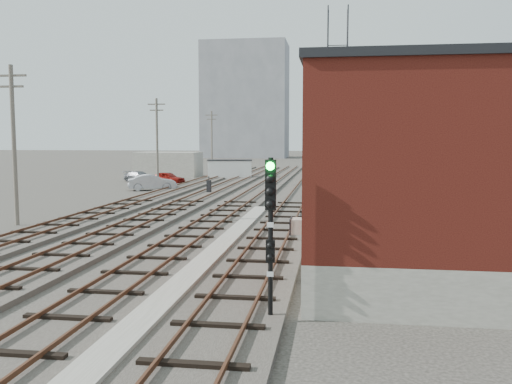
% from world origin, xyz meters
% --- Properties ---
extents(ground, '(320.00, 320.00, 0.00)m').
position_xyz_m(ground, '(0.00, 60.00, 0.00)').
color(ground, '#282621').
rests_on(ground, ground).
extents(track_right, '(3.20, 90.00, 0.39)m').
position_xyz_m(track_right, '(2.50, 39.00, 0.11)').
color(track_right, '#332D28').
rests_on(track_right, ground).
extents(track_mid_right, '(3.20, 90.00, 0.39)m').
position_xyz_m(track_mid_right, '(-1.50, 39.00, 0.11)').
color(track_mid_right, '#332D28').
rests_on(track_mid_right, ground).
extents(track_mid_left, '(3.20, 90.00, 0.39)m').
position_xyz_m(track_mid_left, '(-5.50, 39.00, 0.11)').
color(track_mid_left, '#332D28').
rests_on(track_mid_left, ground).
extents(track_left, '(3.20, 90.00, 0.39)m').
position_xyz_m(track_left, '(-9.50, 39.00, 0.11)').
color(track_left, '#332D28').
rests_on(track_left, ground).
extents(platform_curb, '(0.90, 28.00, 0.26)m').
position_xyz_m(platform_curb, '(0.50, 14.00, 0.13)').
color(platform_curb, gray).
rests_on(platform_curb, ground).
extents(brick_building, '(6.54, 12.20, 7.22)m').
position_xyz_m(brick_building, '(7.50, 12.00, 3.63)').
color(brick_building, gray).
rests_on(brick_building, ground).
extents(lattice_tower, '(1.60, 1.60, 15.00)m').
position_xyz_m(lattice_tower, '(5.50, 35.00, 7.50)').
color(lattice_tower, black).
rests_on(lattice_tower, ground).
extents(utility_pole_left_a, '(1.80, 0.24, 9.00)m').
position_xyz_m(utility_pole_left_a, '(-12.50, 20.00, 4.80)').
color(utility_pole_left_a, '#595147').
rests_on(utility_pole_left_a, ground).
extents(utility_pole_left_b, '(1.80, 0.24, 9.00)m').
position_xyz_m(utility_pole_left_b, '(-12.50, 45.00, 4.80)').
color(utility_pole_left_b, '#595147').
rests_on(utility_pole_left_b, ground).
extents(utility_pole_left_c, '(1.80, 0.24, 9.00)m').
position_xyz_m(utility_pole_left_c, '(-12.50, 70.00, 4.80)').
color(utility_pole_left_c, '#595147').
rests_on(utility_pole_left_c, ground).
extents(utility_pole_right_a, '(1.80, 0.24, 9.00)m').
position_xyz_m(utility_pole_right_a, '(6.50, 28.00, 4.80)').
color(utility_pole_right_a, '#595147').
rests_on(utility_pole_right_a, ground).
extents(utility_pole_right_b, '(1.80, 0.24, 9.00)m').
position_xyz_m(utility_pole_right_b, '(6.50, 58.00, 4.80)').
color(utility_pole_right_b, '#595147').
rests_on(utility_pole_right_b, ground).
extents(apartment_left, '(22.00, 14.00, 30.00)m').
position_xyz_m(apartment_left, '(-18.00, 135.00, 15.00)').
color(apartment_left, gray).
rests_on(apartment_left, ground).
extents(apartment_right, '(16.00, 12.00, 26.00)m').
position_xyz_m(apartment_right, '(8.00, 150.00, 13.00)').
color(apartment_right, gray).
rests_on(apartment_right, ground).
extents(shed_left, '(8.00, 5.00, 3.20)m').
position_xyz_m(shed_left, '(-16.00, 60.00, 1.60)').
color(shed_left, gray).
rests_on(shed_left, ground).
extents(shed_right, '(6.00, 6.00, 4.00)m').
position_xyz_m(shed_right, '(9.00, 70.00, 2.00)').
color(shed_right, gray).
rests_on(shed_right, ground).
extents(signal_mast, '(0.40, 0.42, 4.40)m').
position_xyz_m(signal_mast, '(3.70, 5.70, 2.64)').
color(signal_mast, gray).
rests_on(signal_mast, ground).
extents(switch_stand, '(0.38, 0.38, 1.48)m').
position_xyz_m(switch_stand, '(-5.62, 38.48, 0.70)').
color(switch_stand, black).
rests_on(switch_stand, ground).
extents(site_trailer, '(5.84, 3.21, 2.33)m').
position_xyz_m(site_trailer, '(-7.49, 58.06, 1.18)').
color(site_trailer, white).
rests_on(site_trailer, ground).
extents(car_red, '(4.24, 2.67, 1.35)m').
position_xyz_m(car_red, '(-12.59, 48.58, 0.67)').
color(car_red, maroon).
rests_on(car_red, ground).
extents(car_silver, '(4.83, 3.23, 1.50)m').
position_xyz_m(car_silver, '(-11.90, 41.53, 0.75)').
color(car_silver, '#A9ABB1').
rests_on(car_silver, ground).
extents(car_grey, '(4.51, 3.41, 1.22)m').
position_xyz_m(car_grey, '(-16.73, 51.15, 0.61)').
color(car_grey, slate).
rests_on(car_grey, ground).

